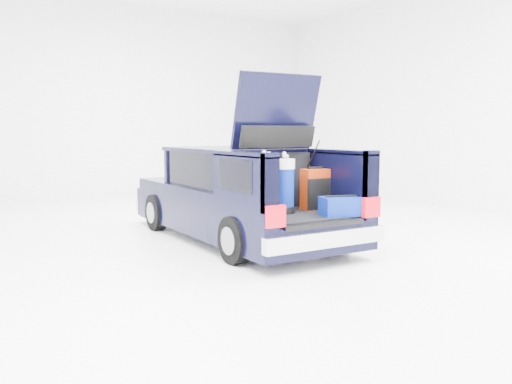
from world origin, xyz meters
TOP-DOWN VIEW (x-y plane):
  - ground at (0.00, 0.00)m, footprint 14.00×14.00m
  - car at (-0.00, 0.11)m, footprint 1.87×4.65m
  - red_suitcase at (0.50, -1.28)m, footprint 0.38×0.26m
  - black_golf_bag at (-0.35, -1.32)m, footprint 0.23×0.34m
  - blue_golf_bag at (-0.06, -1.36)m, footprint 0.27×0.27m
  - blue_duffel at (0.45, -1.90)m, footprint 0.58×0.46m

SIDE VIEW (x-z plane):
  - ground at x=0.00m, z-range 0.00..0.00m
  - car at x=0.00m, z-range -0.56..1.91m
  - blue_duffel at x=0.45m, z-range 0.59..0.86m
  - red_suitcase at x=0.50m, z-range 0.58..1.18m
  - blue_golf_bag at x=-0.06m, z-range 0.56..1.39m
  - black_golf_bag at x=-0.35m, z-range 0.56..1.40m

